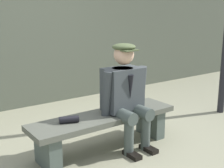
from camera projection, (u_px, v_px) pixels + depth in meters
ground_plane at (105, 149)px, 3.52m from camera, size 30.00×30.00×0.00m
bench at (105, 125)px, 3.46m from camera, size 1.79×0.47×0.42m
seated_man at (125, 92)px, 3.47m from camera, size 0.62×0.61×1.23m
rolled_magazine at (69, 119)px, 3.17m from camera, size 0.22×0.14×0.07m
stadium_wall at (30, 47)px, 5.06m from camera, size 12.00×0.24×2.01m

